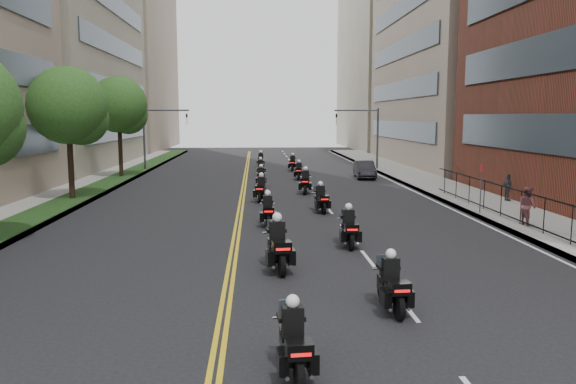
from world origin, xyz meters
The scene contains 26 objects.
sidewalk_right centered at (12.00, 25.00, 0.07)m, with size 4.00×90.00×0.15m, color gray.
sidewalk_left centered at (-12.00, 25.00, 0.07)m, with size 4.00×90.00×0.15m, color gray.
grass_strip centered at (-11.20, 25.00, 0.17)m, with size 2.00×90.00×0.04m, color black.
building_right_tan centered at (21.48, 48.00, 15.00)m, with size 15.11×28.00×30.00m.
building_right_far centered at (21.50, 78.00, 13.00)m, with size 15.00×28.00×26.00m, color gray.
building_left_far centered at (-22.00, 78.00, 13.00)m, with size 16.00×28.00×26.00m, color gray.
iron_fence centered at (11.00, 12.00, 0.90)m, with size 0.05×28.00×1.50m.
street_trees centered at (-11.05, 18.61, 5.13)m, with size 4.40×38.40×7.98m.
traffic_signal_right centered at (9.54, 42.00, 3.70)m, with size 4.09×0.20×5.60m.
traffic_signal_left centered at (-9.54, 42.00, 3.70)m, with size 4.09×0.20×5.60m.
motorcycle_0 centered at (0.05, 1.38, 0.61)m, with size 0.56×2.08×1.54m.
motorcycle_1 centered at (2.75, 4.77, 0.62)m, with size 0.51×2.13×1.57m.
motorcycle_2 centered at (0.05, 8.72, 0.73)m, with size 0.71×2.49×1.84m.
motorcycle_3 centered at (2.85, 11.87, 0.64)m, with size 0.51×2.21×1.63m.
motorcycle_4 centered at (-0.10, 16.03, 0.63)m, with size 0.50×2.16×1.60m.
motorcycle_5 centered at (2.68, 19.47, 0.63)m, with size 0.60×2.15×1.58m.
motorcycle_6 centered at (-0.32, 23.41, 0.65)m, with size 0.65×2.24×1.66m.
motorcycle_7 centered at (2.53, 26.56, 0.68)m, with size 0.69×2.32×1.71m.
motorcycle_8 centered at (-0.25, 30.16, 0.62)m, with size 0.50×2.13×1.57m.
motorcycle_9 centered at (2.72, 34.44, 0.61)m, with size 0.62×2.08×1.54m.
motorcycle_10 centered at (-0.20, 37.48, 0.61)m, with size 0.51×2.10×1.55m.
motorcycle_11 centered at (2.71, 41.60, 0.63)m, with size 0.64×2.17×1.61m.
motorcycle_12 centered at (-0.11, 45.29, 0.64)m, with size 0.52×2.18×1.61m.
parked_sedan centered at (8.00, 35.14, 0.68)m, with size 1.44×4.13×1.36m, color black.
pedestrian_b centered at (11.20, 14.82, 1.00)m, with size 0.83×0.64×1.70m, color brown.
pedestrian_c centered at (13.50, 21.76, 0.91)m, with size 0.89×0.37×1.52m, color #404248.
Camera 1 is at (-0.65, -8.68, 4.86)m, focal length 35.00 mm.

